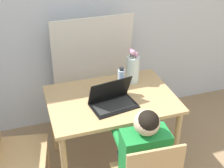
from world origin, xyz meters
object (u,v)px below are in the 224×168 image
water_bottle (121,82)px  chair_spare (2,137)px  laptop (112,99)px  flower_vase (133,68)px  person_seated (142,152)px

water_bottle → chair_spare: bearing=-173.3°
chair_spare → laptop: size_ratio=2.25×
laptop → water_bottle: size_ratio=1.56×
flower_vase → laptop: bearing=-134.4°
chair_spare → laptop: laptop is taller
water_bottle → person_seated: bearing=-95.7°
chair_spare → person_seated: person_seated is taller
person_seated → flower_vase: bearing=-102.7°
flower_vase → water_bottle: (-0.17, -0.16, -0.02)m
person_seated → laptop: 0.52m
chair_spare → laptop: 0.90m
person_seated → flower_vase: 0.85m
person_seated → water_bottle: size_ratio=4.07×
person_seated → water_bottle: (0.06, 0.63, 0.20)m
person_seated → flower_vase: size_ratio=3.11×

